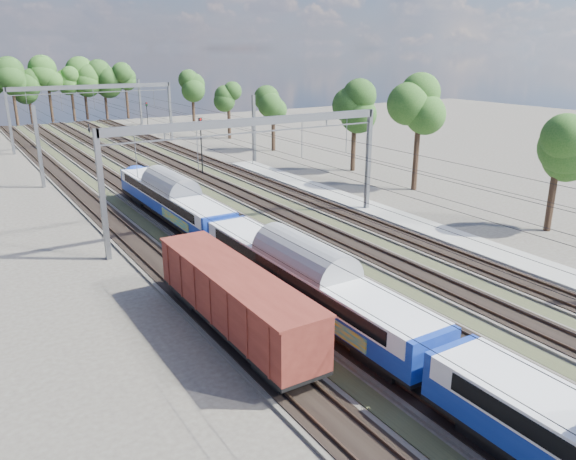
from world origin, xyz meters
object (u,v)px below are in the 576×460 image
worker (89,129)px  signal_far (147,114)px  freight_boxcar (234,298)px  emu_train (309,273)px  signal_near (201,139)px

worker → signal_far: 10.37m
signal_far → freight_boxcar: bearing=-97.0°
emu_train → freight_boxcar: size_ratio=4.53×
emu_train → worker: (6.85, 77.74, -1.66)m
signal_near → signal_far: bearing=96.3°
emu_train → signal_far: 74.67m
signal_far → emu_train: bearing=-93.7°
emu_train → signal_far: signal_far is taller
worker → signal_near: 41.93m
worker → signal_far: size_ratio=0.30×
signal_near → signal_far: signal_near is taller
signal_near → emu_train: bearing=-89.3°
freight_boxcar → signal_near: (14.14, 36.04, 2.06)m
emu_train → signal_near: (9.64, 36.04, 1.71)m
worker → emu_train: bearing=-169.5°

